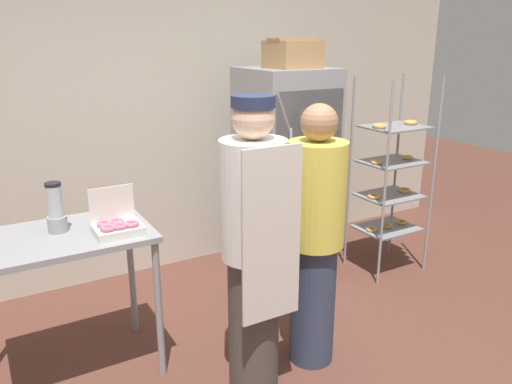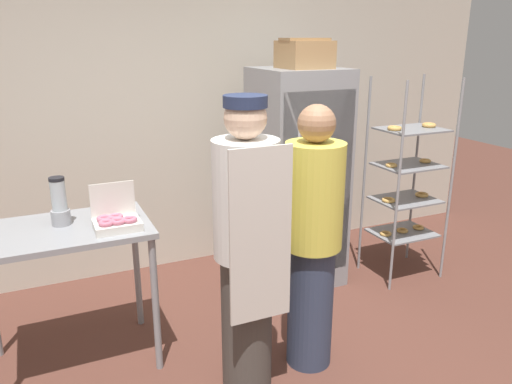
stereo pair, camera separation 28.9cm
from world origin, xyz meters
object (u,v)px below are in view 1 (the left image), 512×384
(baking_rack, at_px, (391,178))
(person_customer, at_px, (315,237))
(blender_pitcher, at_px, (56,210))
(refrigerator, at_px, (285,178))
(donut_box, at_px, (117,226))
(person_baker, at_px, (254,246))
(cardboard_storage_box, at_px, (292,54))

(baking_rack, distance_m, person_customer, 1.59)
(blender_pitcher, bearing_deg, person_customer, -26.04)
(refrigerator, distance_m, person_customer, 1.20)
(baking_rack, height_order, donut_box, baking_rack)
(refrigerator, bearing_deg, person_baker, -129.97)
(refrigerator, distance_m, cardboard_storage_box, 1.01)
(blender_pitcher, xyz_separation_m, person_baker, (0.93, -0.71, -0.16))
(cardboard_storage_box, height_order, person_customer, cardboard_storage_box)
(donut_box, height_order, person_baker, person_baker)
(refrigerator, bearing_deg, person_customer, -114.36)
(cardboard_storage_box, bearing_deg, donut_box, -160.41)
(donut_box, height_order, blender_pitcher, blender_pitcher)
(donut_box, bearing_deg, person_customer, -23.22)
(baking_rack, bearing_deg, person_customer, -150.83)
(refrigerator, bearing_deg, baking_rack, -19.69)
(person_baker, bearing_deg, person_customer, 4.46)
(baking_rack, distance_m, cardboard_storage_box, 1.41)
(blender_pitcher, xyz_separation_m, cardboard_storage_box, (1.87, 0.35, 0.84))
(person_baker, xyz_separation_m, person_customer, (0.45, 0.04, -0.05))
(refrigerator, bearing_deg, donut_box, -158.23)
(refrigerator, height_order, cardboard_storage_box, cardboard_storage_box)
(donut_box, xyz_separation_m, cardboard_storage_box, (1.58, 0.56, 0.93))
(baking_rack, xyz_separation_m, person_customer, (-1.39, -0.78, 0.00))
(donut_box, bearing_deg, person_baker, -38.39)
(baking_rack, relative_size, cardboard_storage_box, 4.83)
(baking_rack, xyz_separation_m, donut_box, (-2.47, -0.31, 0.13))
(cardboard_storage_box, distance_m, person_baker, 1.74)
(person_baker, distance_m, person_customer, 0.46)
(baking_rack, height_order, person_customer, baking_rack)
(person_customer, bearing_deg, blender_pitcher, 153.96)
(baking_rack, height_order, person_baker, person_baker)
(blender_pitcher, bearing_deg, person_baker, -37.42)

